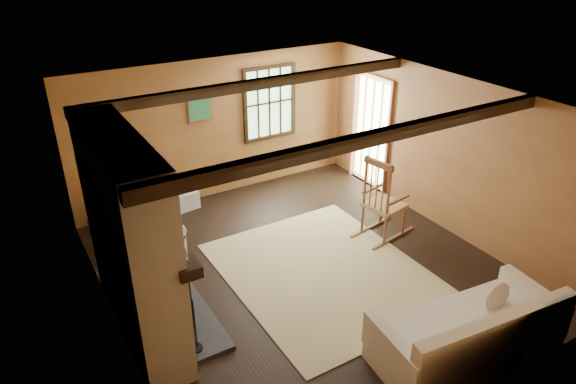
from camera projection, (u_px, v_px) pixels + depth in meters
ground at (304, 269)px, 7.12m from camera, size 5.50×5.50×0.00m
room_envelope at (309, 151)px, 6.68m from camera, size 5.02×5.52×2.44m
fireplace at (133, 247)px, 5.60m from camera, size 1.02×2.30×2.40m
rug at (324, 272)px, 7.06m from camera, size 2.50×3.00×0.01m
rocking_chair at (383, 203)px, 7.68m from camera, size 1.01×0.64×1.30m
sofa at (469, 337)px, 5.50m from camera, size 2.14×1.12×0.83m
firewood_pile at (113, 221)px, 8.02m from camera, size 0.74×0.13×0.27m
laundry_basket at (181, 200)px, 8.63m from camera, size 0.55×0.45×0.30m
basket_pillow at (180, 187)px, 8.51m from camera, size 0.44×0.38×0.20m
armchair at (142, 212)px, 7.84m from camera, size 1.10×1.10×0.72m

